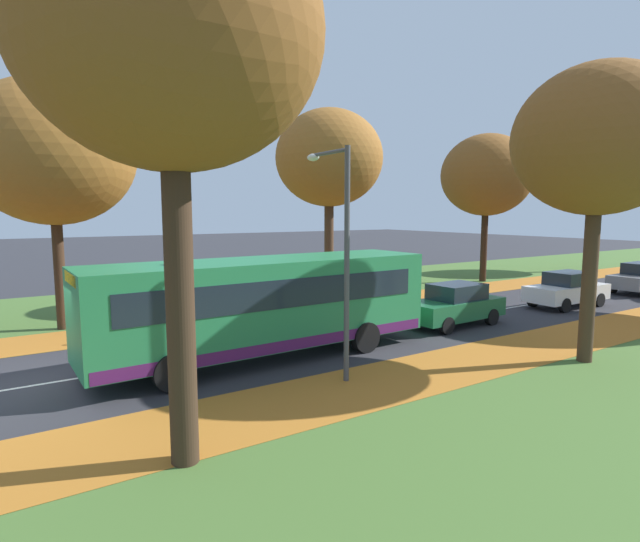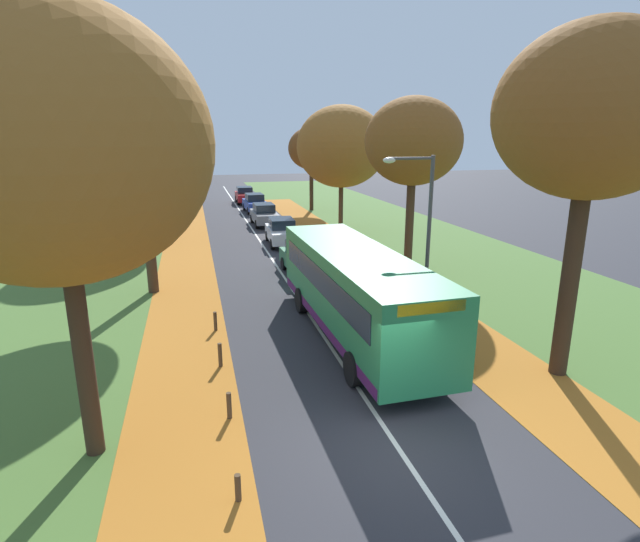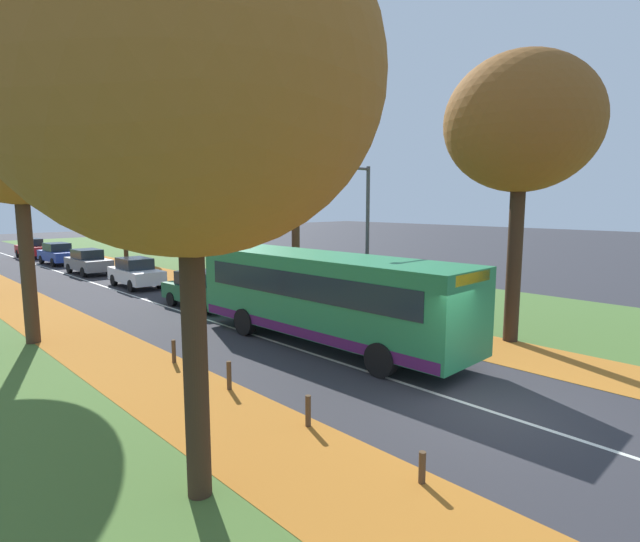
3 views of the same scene
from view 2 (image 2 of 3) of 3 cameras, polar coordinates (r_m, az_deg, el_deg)
The scene contains 25 objects.
ground_plane at distance 11.75m, azimuth 9.03°, elevation -19.49°, with size 160.00×160.00×0.00m, color #2D2D33.
grass_verge_left at distance 30.01m, azimuth -23.77°, elevation 1.15°, with size 12.00×90.00×0.01m, color #476B2D.
leaf_litter_left at distance 23.76m, azimuth -15.04°, elevation -1.52°, with size 2.80×60.00×0.00m, color #B26B23.
grass_verge_right at distance 32.38m, azimuth 10.23°, elevation 3.18°, with size 12.00×90.00×0.01m, color #476B2D.
leaf_litter_right at distance 25.27m, azimuth 6.26°, elevation -0.07°, with size 2.80×60.00×0.00m, color #B26B23.
road_centre_line at distance 29.83m, azimuth -6.12°, elevation 2.30°, with size 0.12×80.00×0.01m, color silver.
tree_left_nearest at distance 10.64m, azimuth -28.07°, elevation 12.57°, with size 5.82×5.82×9.12m.
tree_left_near at distance 22.13m, azimuth -19.98°, elevation 14.97°, with size 5.13×5.13×9.22m.
tree_left_mid at distance 34.14m, azimuth -18.96°, elevation 14.37°, with size 5.55×5.55×9.11m.
tree_left_far at distance 45.67m, azimuth -17.09°, elevation 15.08°, with size 5.30×5.30×9.43m.
tree_right_nearest at distance 14.88m, azimuth 28.72°, elevation 15.48°, with size 4.93×4.93×9.45m.
tree_right_near at distance 25.10m, azimuth 10.62°, elevation 14.29°, with size 4.68×4.68×8.47m.
tree_right_mid at distance 35.20m, azimuth 2.47°, elevation 14.00°, with size 6.16×6.16×8.66m.
tree_right_far at distance 45.61m, azimuth -1.01°, elevation 13.80°, with size 4.11×4.11×7.36m.
bollard_nearest at distance 10.30m, azimuth -9.36°, elevation -23.26°, with size 0.12×0.12×0.56m, color #4C3823.
bollard_second at distance 12.68m, azimuth -10.34°, elevation -14.90°, with size 0.12×0.12×0.68m, color #4C3823.
bollard_third at distance 15.26m, azimuth -11.34°, elevation -9.40°, with size 0.12×0.12×0.74m, color #4C3823.
bollard_fourth at distance 17.96m, azimuth -11.88°, elevation -5.65°, with size 0.12×0.12×0.70m, color #4C3823.
streetlamp_right at distance 17.93m, azimuth 11.46°, elevation 5.59°, with size 1.89×0.28×6.00m.
bus at distance 16.67m, azimuth 4.11°, elevation -2.07°, with size 2.86×10.46×2.98m.
car_green_lead at distance 24.42m, azimuth -1.71°, elevation 1.41°, with size 1.93×4.27×1.62m.
car_white_following at distance 31.46m, azimuth -4.36°, elevation 4.52°, with size 1.90×4.26×1.62m.
car_grey_third_in_line at distance 38.43m, azimuth -6.39°, elevation 6.44°, with size 1.84×4.23×1.62m.
car_blue_fourth_in_line at distance 45.17m, azimuth -7.46°, elevation 7.72°, with size 1.90×4.26×1.62m.
car_red_trailing at distance 51.44m, azimuth -8.60°, elevation 8.59°, with size 1.82×4.22×1.62m.
Camera 2 is at (-4.02, -8.80, 6.67)m, focal length 28.00 mm.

